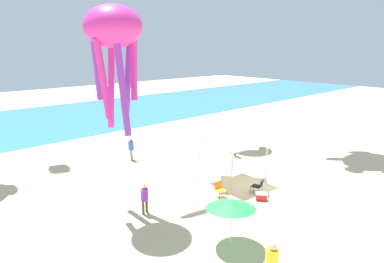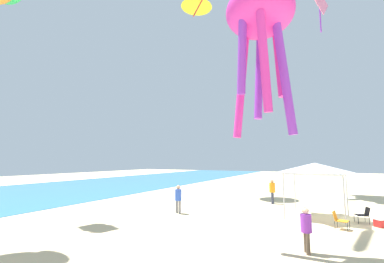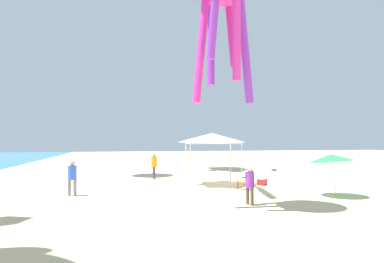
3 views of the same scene
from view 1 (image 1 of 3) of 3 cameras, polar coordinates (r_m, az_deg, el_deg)
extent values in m
cube|color=beige|center=(20.15, 14.51, -10.18)|extent=(120.00, 120.00, 0.10)
cube|color=teal|center=(42.55, -19.83, 2.45)|extent=(120.00, 20.11, 0.02)
cylinder|color=#B7B7BC|center=(18.73, 6.88, -7.45)|extent=(0.07, 0.07, 2.47)
cylinder|color=#B7B7BC|center=(20.71, 12.79, -5.55)|extent=(0.07, 0.07, 2.47)
cylinder|color=#B7B7BC|center=(20.82, 1.35, -5.08)|extent=(0.07, 0.07, 2.47)
cylinder|color=#B7B7BC|center=(22.62, 7.19, -3.60)|extent=(0.07, 0.07, 2.47)
cube|color=silver|center=(20.27, 7.16, -1.93)|extent=(3.26, 3.29, 0.10)
pyramid|color=silver|center=(20.18, 7.19, -1.05)|extent=(3.19, 3.22, 0.55)
cylinder|color=silver|center=(14.38, 6.70, -15.61)|extent=(0.16, 0.18, 2.00)
cone|color=green|center=(14.06, 6.74, -12.44)|extent=(2.14, 2.13, 0.60)
cylinder|color=black|center=(18.48, 4.77, -11.21)|extent=(0.02, 0.02, 0.40)
cylinder|color=black|center=(18.75, 6.12, -10.85)|extent=(0.02, 0.02, 0.40)
cylinder|color=black|center=(18.87, 3.89, -10.62)|extent=(0.02, 0.02, 0.40)
cylinder|color=black|center=(19.13, 5.22, -10.29)|extent=(0.02, 0.02, 0.40)
cube|color=orange|center=(18.72, 5.01, -10.18)|extent=(0.63, 0.63, 0.03)
cube|color=orange|center=(18.86, 4.53, -9.29)|extent=(0.51, 0.24, 0.41)
cylinder|color=black|center=(19.94, 10.70, -9.43)|extent=(0.02, 0.02, 0.40)
cylinder|color=black|center=(19.50, 10.10, -9.97)|extent=(0.02, 0.02, 0.40)
cylinder|color=black|center=(19.77, 12.11, -9.72)|extent=(0.02, 0.02, 0.40)
cylinder|color=black|center=(19.33, 11.54, -10.27)|extent=(0.02, 0.02, 0.40)
cube|color=black|center=(19.55, 11.14, -9.31)|extent=(0.64, 0.64, 0.03)
cube|color=black|center=(19.38, 11.98, -8.91)|extent=(0.51, 0.25, 0.41)
cube|color=red|center=(18.82, 11.97, -11.07)|extent=(0.69, 0.72, 0.36)
cube|color=white|center=(18.74, 12.00, -10.51)|extent=(0.71, 0.74, 0.04)
cylinder|color=yellow|center=(12.19, 13.71, -20.76)|extent=(0.44, 0.44, 0.74)
sphere|color=beige|center=(11.91, 13.86, -18.74)|extent=(0.28, 0.28, 0.28)
cylinder|color=slate|center=(25.12, -10.54, -3.92)|extent=(0.15, 0.15, 0.78)
cylinder|color=slate|center=(24.83, -10.44, -4.13)|extent=(0.15, 0.15, 0.78)
cylinder|color=blue|center=(24.76, -10.56, -2.42)|extent=(0.41, 0.41, 0.68)
sphere|color=tan|center=(24.63, -10.61, -1.37)|extent=(0.25, 0.25, 0.25)
cylinder|color=#33384C|center=(25.73, 7.52, -3.29)|extent=(0.16, 0.16, 0.83)
cylinder|color=#33384C|center=(25.49, 7.07, -3.45)|extent=(0.16, 0.16, 0.83)
cylinder|color=orange|center=(25.39, 7.35, -1.70)|extent=(0.43, 0.43, 0.72)
sphere|color=tan|center=(25.26, 7.38, -0.62)|extent=(0.27, 0.27, 0.27)
cylinder|color=brown|center=(17.05, -8.48, -13.03)|extent=(0.14, 0.14, 0.72)
cylinder|color=brown|center=(17.25, -7.89, -12.67)|extent=(0.14, 0.14, 0.72)
cylinder|color=purple|center=(16.85, -8.26, -10.80)|extent=(0.38, 0.38, 0.63)
sphere|color=beige|center=(16.67, -8.32, -9.45)|extent=(0.24, 0.24, 0.24)
ellipsoid|color=#E02D9E|center=(16.16, -13.54, 17.34)|extent=(2.67, 2.67, 1.95)
cylinder|color=#E02D9E|center=(16.00, -10.06, 10.49)|extent=(0.53, 0.50, 2.86)
cylinder|color=purple|center=(16.84, -11.06, 9.29)|extent=(0.66, 0.43, 3.64)
cylinder|color=#E02D9E|center=(17.05, -13.88, 7.87)|extent=(0.40, 0.74, 4.42)
cylinder|color=purple|center=(16.37, -16.14, 10.24)|extent=(0.53, 0.50, 2.86)
cylinder|color=#E02D9E|center=(15.57, -15.21, 8.66)|extent=(0.66, 0.43, 3.64)
cylinder|color=purple|center=(15.42, -11.97, 7.33)|extent=(0.40, 0.74, 4.42)
camera|label=2|loc=(13.16, -48.01, -12.48)|focal=24.23mm
camera|label=3|loc=(19.41, -54.19, -8.23)|focal=31.20mm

